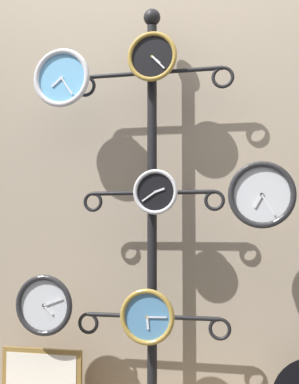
{
  "coord_description": "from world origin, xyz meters",
  "views": [
    {
      "loc": [
        0.56,
        -1.96,
        0.94
      ],
      "look_at": [
        0.0,
        0.36,
        1.1
      ],
      "focal_mm": 50.0,
      "sensor_mm": 36.0,
      "label": 1
    }
  ],
  "objects_px": {
    "clock_middle_center": "(156,192)",
    "clock_bottom_left": "(44,305)",
    "clock_top_center": "(152,57)",
    "clock_top_left": "(62,78)",
    "clock_middle_right": "(262,195)",
    "display_stand": "(152,291)",
    "clock_bottom_center": "(147,317)",
    "picture_frame": "(41,384)"
  },
  "relations": [
    {
      "from": "clock_middle_center",
      "to": "clock_top_center",
      "type": "bearing_deg",
      "value": -154.59
    },
    {
      "from": "clock_middle_center",
      "to": "clock_bottom_left",
      "type": "relative_size",
      "value": 0.73
    },
    {
      "from": "clock_middle_center",
      "to": "clock_bottom_center",
      "type": "distance_m",
      "value": 0.54
    },
    {
      "from": "clock_top_center",
      "to": "picture_frame",
      "type": "distance_m",
      "value": 1.58
    },
    {
      "from": "clock_bottom_left",
      "to": "picture_frame",
      "type": "bearing_deg",
      "value": 121.21
    },
    {
      "from": "display_stand",
      "to": "clock_bottom_left",
      "type": "height_order",
      "value": "display_stand"
    },
    {
      "from": "clock_middle_right",
      "to": "clock_bottom_center",
      "type": "relative_size",
      "value": 1.16
    },
    {
      "from": "clock_top_left",
      "to": "clock_bottom_center",
      "type": "height_order",
      "value": "clock_top_left"
    },
    {
      "from": "display_stand",
      "to": "clock_top_left",
      "type": "relative_size",
      "value": 7.07
    },
    {
      "from": "clock_top_left",
      "to": "picture_frame",
      "type": "bearing_deg",
      "value": 153.87
    },
    {
      "from": "picture_frame",
      "to": "clock_top_left",
      "type": "bearing_deg",
      "value": -26.13
    },
    {
      "from": "clock_top_center",
      "to": "picture_frame",
      "type": "height_order",
      "value": "clock_top_center"
    },
    {
      "from": "clock_bottom_left",
      "to": "picture_frame",
      "type": "relative_size",
      "value": 0.7
    },
    {
      "from": "clock_top_center",
      "to": "picture_frame",
      "type": "bearing_deg",
      "value": 174.97
    },
    {
      "from": "clock_bottom_center",
      "to": "clock_top_center",
      "type": "bearing_deg",
      "value": 62.14
    },
    {
      "from": "clock_top_left",
      "to": "clock_bottom_center",
      "type": "bearing_deg",
      "value": -3.3
    },
    {
      "from": "display_stand",
      "to": "clock_bottom_left",
      "type": "distance_m",
      "value": 0.49
    },
    {
      "from": "clock_bottom_center",
      "to": "clock_bottom_left",
      "type": "bearing_deg",
      "value": 178.63
    },
    {
      "from": "clock_middle_center",
      "to": "picture_frame",
      "type": "distance_m",
      "value": 1.04
    },
    {
      "from": "display_stand",
      "to": "clock_middle_center",
      "type": "bearing_deg",
      "value": -66.06
    },
    {
      "from": "clock_middle_center",
      "to": "clock_middle_right",
      "type": "distance_m",
      "value": 0.46
    },
    {
      "from": "clock_top_left",
      "to": "picture_frame",
      "type": "xyz_separation_m",
      "value": [
        -0.11,
        0.05,
        -1.41
      ]
    },
    {
      "from": "clock_top_left",
      "to": "clock_middle_center",
      "type": "bearing_deg",
      "value": 1.43
    },
    {
      "from": "clock_top_center",
      "to": "clock_bottom_center",
      "type": "relative_size",
      "value": 0.95
    },
    {
      "from": "clock_middle_center",
      "to": "clock_middle_right",
      "type": "height_order",
      "value": "clock_middle_right"
    },
    {
      "from": "clock_middle_center",
      "to": "clock_bottom_left",
      "type": "distance_m",
      "value": 0.72
    },
    {
      "from": "clock_top_center",
      "to": "clock_bottom_center",
      "type": "height_order",
      "value": "clock_top_center"
    },
    {
      "from": "clock_top_left",
      "to": "clock_middle_right",
      "type": "bearing_deg",
      "value": -1.65
    },
    {
      "from": "display_stand",
      "to": "picture_frame",
      "type": "xyz_separation_m",
      "value": [
        -0.52,
        -0.04,
        -0.44
      ]
    },
    {
      "from": "display_stand",
      "to": "clock_bottom_center",
      "type": "height_order",
      "value": "display_stand"
    },
    {
      "from": "clock_top_left",
      "to": "clock_bottom_center",
      "type": "relative_size",
      "value": 1.15
    },
    {
      "from": "clock_top_left",
      "to": "clock_bottom_left",
      "type": "xyz_separation_m",
      "value": [
        -0.07,
        -0.01,
        -1.05
      ]
    },
    {
      "from": "clock_bottom_left",
      "to": "clock_bottom_center",
      "type": "xyz_separation_m",
      "value": [
        0.48,
        -0.01,
        -0.03
      ]
    },
    {
      "from": "display_stand",
      "to": "picture_frame",
      "type": "bearing_deg",
      "value": -175.91
    },
    {
      "from": "clock_bottom_center",
      "to": "picture_frame",
      "type": "height_order",
      "value": "clock_bottom_center"
    },
    {
      "from": "display_stand",
      "to": "clock_top_center",
      "type": "relative_size",
      "value": 8.58
    },
    {
      "from": "display_stand",
      "to": "clock_middle_center",
      "type": "relative_size",
      "value": 9.75
    },
    {
      "from": "picture_frame",
      "to": "clock_middle_right",
      "type": "bearing_deg",
      "value": -4.43
    },
    {
      "from": "clock_top_center",
      "to": "clock_middle_right",
      "type": "relative_size",
      "value": 0.82
    },
    {
      "from": "clock_middle_right",
      "to": "picture_frame",
      "type": "xyz_separation_m",
      "value": [
        -1.01,
        0.08,
        -0.86
      ]
    },
    {
      "from": "clock_top_left",
      "to": "picture_frame",
      "type": "distance_m",
      "value": 1.42
    },
    {
      "from": "clock_bottom_center",
      "to": "picture_frame",
      "type": "distance_m",
      "value": 0.63
    }
  ]
}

